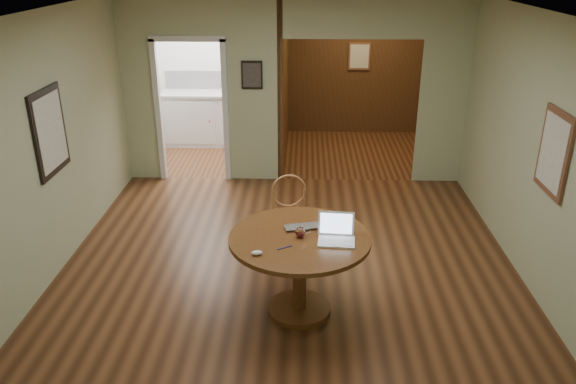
{
  "coord_description": "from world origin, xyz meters",
  "views": [
    {
      "loc": [
        0.16,
        -5.5,
        3.21
      ],
      "look_at": [
        -0.0,
        -0.2,
        0.94
      ],
      "focal_mm": 35.0,
      "sensor_mm": 36.0,
      "label": 1
    }
  ],
  "objects_px": {
    "open_laptop": "(336,233)",
    "closed_laptop": "(303,229)",
    "chair": "(290,215)",
    "dining_table": "(300,257)"
  },
  "relations": [
    {
      "from": "open_laptop",
      "to": "closed_laptop",
      "type": "xyz_separation_m",
      "value": [
        -0.3,
        0.16,
        -0.05
      ]
    },
    {
      "from": "closed_laptop",
      "to": "open_laptop",
      "type": "bearing_deg",
      "value": -41.24
    },
    {
      "from": "chair",
      "to": "closed_laptop",
      "type": "height_order",
      "value": "chair"
    },
    {
      "from": "closed_laptop",
      "to": "chair",
      "type": "bearing_deg",
      "value": 86.29
    },
    {
      "from": "dining_table",
      "to": "chair",
      "type": "height_order",
      "value": "chair"
    },
    {
      "from": "open_laptop",
      "to": "closed_laptop",
      "type": "distance_m",
      "value": 0.34
    },
    {
      "from": "dining_table",
      "to": "chair",
      "type": "bearing_deg",
      "value": 96.78
    },
    {
      "from": "chair",
      "to": "open_laptop",
      "type": "distance_m",
      "value": 1.17
    },
    {
      "from": "open_laptop",
      "to": "chair",
      "type": "bearing_deg",
      "value": 117.71
    },
    {
      "from": "chair",
      "to": "closed_laptop",
      "type": "xyz_separation_m",
      "value": [
        0.15,
        -0.87,
        0.27
      ]
    }
  ]
}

